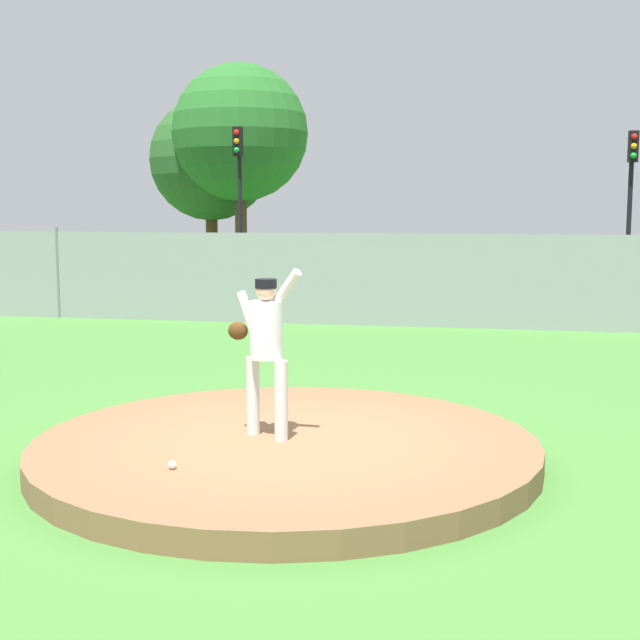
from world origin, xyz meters
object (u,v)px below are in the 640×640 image
object	(u,v)px
parked_car_white	(204,269)
traffic_light_near	(239,179)
baseball	(172,465)
parked_car_red	(528,276)
traffic_cone_orange	(129,282)
parked_car_charcoal	(314,272)
pitcher_youth	(265,340)
parked_car_champagne	(47,269)
traffic_light_far	(631,183)

from	to	relation	value
parked_car_white	traffic_light_near	world-z (taller)	traffic_light_near
parked_car_white	baseball	bearing A→B (deg)	-72.11
parked_car_red	traffic_cone_orange	size ratio (longest dim) A/B	7.53
baseball	parked_car_charcoal	world-z (taller)	parked_car_charcoal
parked_car_charcoal	baseball	bearing A→B (deg)	-82.80
traffic_light_near	traffic_cone_orange	bearing A→B (deg)	-146.52
pitcher_youth	parked_car_charcoal	world-z (taller)	pitcher_youth
baseball	traffic_light_near	xyz separation A→B (m)	(-5.16, 19.49, 3.14)
parked_car_white	traffic_cone_orange	distance (m)	3.24
parked_car_charcoal	parked_car_red	world-z (taller)	parked_car_charcoal
baseball	parked_car_champagne	bearing A→B (deg)	121.89
parked_car_charcoal	parked_car_champagne	bearing A→B (deg)	-177.24
parked_car_champagne	traffic_cone_orange	bearing A→B (deg)	54.34
traffic_light_far	traffic_cone_orange	bearing A→B (deg)	-170.68
pitcher_youth	parked_car_champagne	bearing A→B (deg)	125.39
pitcher_youth	traffic_light_near	world-z (taller)	traffic_light_near
baseball	parked_car_red	world-z (taller)	parked_car_red
parked_car_champagne	traffic_light_near	bearing A→B (deg)	42.31
traffic_cone_orange	traffic_light_near	world-z (taller)	traffic_light_near
parked_car_charcoal	parked_car_red	distance (m)	5.60
pitcher_youth	parked_car_white	size ratio (longest dim) A/B	0.38
parked_car_red	parked_car_white	size ratio (longest dim) A/B	0.95
parked_car_white	pitcher_youth	bearing A→B (deg)	-69.03
parked_car_red	traffic_light_near	xyz separation A→B (m)	(-8.76, 3.87, 2.65)
parked_car_charcoal	traffic_light_far	distance (m)	9.90
parked_car_charcoal	parked_car_white	distance (m)	3.24
parked_car_white	traffic_light_far	bearing A→B (deg)	17.81
baseball	parked_car_charcoal	bearing A→B (deg)	97.20
baseball	traffic_cone_orange	xyz separation A→B (m)	(-8.10, 17.55, -0.01)
baseball	parked_car_red	distance (m)	16.04
baseball	traffic_cone_orange	distance (m)	19.33
parked_car_red	parked_car_charcoal	bearing A→B (deg)	178.09
pitcher_youth	parked_car_champagne	xyz separation A→B (m)	(-10.13, 14.26, -0.40)
pitcher_youth	parked_car_white	world-z (taller)	pitcher_youth
pitcher_youth	baseball	bearing A→B (deg)	-113.94
parked_car_red	parked_car_white	distance (m)	8.83
traffic_light_near	parked_car_white	bearing A→B (deg)	-91.03
parked_car_red	parked_car_white	xyz separation A→B (m)	(-8.82, 0.54, 0.03)
traffic_light_far	baseball	bearing A→B (deg)	-108.40
baseball	parked_car_red	bearing A→B (deg)	77.03
parked_car_red	pitcher_youth	bearing A→B (deg)	-102.02
parked_car_champagne	traffic_light_near	world-z (taller)	traffic_light_near
parked_car_charcoal	traffic_cone_orange	distance (m)	6.36
traffic_light_near	parked_car_red	bearing A→B (deg)	-23.85
traffic_cone_orange	baseball	bearing A→B (deg)	-65.24
parked_car_champagne	traffic_light_far	world-z (taller)	traffic_light_far
traffic_light_near	traffic_light_far	world-z (taller)	traffic_light_near
pitcher_youth	parked_car_champagne	world-z (taller)	pitcher_youth
baseball	parked_car_white	xyz separation A→B (m)	(-5.22, 16.16, 0.53)
baseball	traffic_cone_orange	world-z (taller)	traffic_cone_orange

